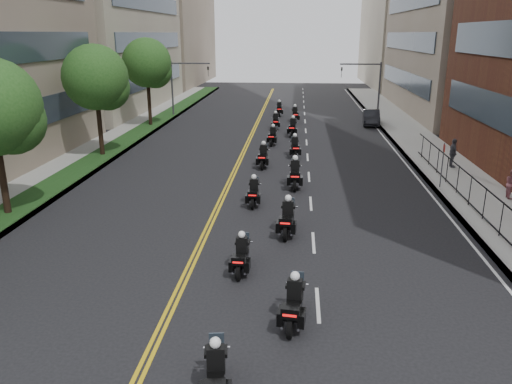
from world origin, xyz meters
TOP-DOWN VIEW (x-y plane):
  - sidewalk_right at (12.00, 25.00)m, footprint 4.00×90.00m
  - sidewalk_left at (-12.00, 25.00)m, footprint 4.00×90.00m
  - grass_strip at (-11.20, 25.00)m, footprint 2.00×90.00m
  - building_right_far at (21.50, 78.00)m, footprint 15.00×28.00m
  - building_left_far at (-22.00, 78.00)m, footprint 16.00×28.00m
  - iron_fence at (11.00, 12.00)m, footprint 0.05×28.00m
  - street_trees at (-11.05, 18.61)m, footprint 4.40×38.40m
  - traffic_signal_right at (9.54, 42.00)m, footprint 4.09×0.20m
  - traffic_signal_left at (-9.54, 42.00)m, footprint 4.09×0.20m
  - motorcycle_0 at (0.64, 0.47)m, footprint 0.64×2.16m
  - motorcycle_1 at (2.43, 3.84)m, footprint 0.66×2.25m
  - motorcycle_2 at (0.51, 7.12)m, footprint 0.49×2.09m
  - motorcycle_3 at (2.09, 10.81)m, footprint 0.63×2.37m
  - motorcycle_4 at (0.31, 14.56)m, footprint 0.49×2.13m
  - motorcycle_5 at (2.35, 17.73)m, footprint 0.57×2.48m
  - motorcycle_6 at (0.28, 22.06)m, footprint 0.54×2.31m
  - motorcycle_7 at (2.29, 24.99)m, footprint 0.61×2.27m
  - motorcycle_8 at (0.55, 28.93)m, footprint 0.59×2.19m
  - motorcycle_9 at (2.06, 32.46)m, footprint 0.63×2.36m
  - motorcycle_10 at (0.47, 35.62)m, footprint 0.56×2.22m
  - motorcycle_11 at (2.19, 39.60)m, footprint 0.63×2.32m
  - motorcycle_12 at (0.51, 43.17)m, footprint 0.57×2.28m
  - parked_sedan at (9.40, 38.55)m, footprint 1.88×4.37m
  - pedestrian_b at (13.50, 16.32)m, footprint 0.61×0.77m
  - pedestrian_c at (12.30, 22.47)m, footprint 0.48×1.09m

SIDE VIEW (x-z plane):
  - sidewalk_right at x=12.00m, z-range 0.00..0.15m
  - sidewalk_left at x=-12.00m, z-range 0.00..0.15m
  - grass_strip at x=-11.20m, z-range 0.15..0.19m
  - motorcycle_2 at x=0.51m, z-range -0.16..1.38m
  - motorcycle_4 at x=0.31m, z-range -0.17..1.41m
  - motorcycle_0 at x=0.64m, z-range -0.17..1.43m
  - motorcycle_8 at x=0.55m, z-range -0.17..1.45m
  - motorcycle_10 at x=0.47m, z-range -0.17..1.46m
  - motorcycle_1 at x=2.43m, z-range -0.17..1.49m
  - motorcycle_7 at x=2.29m, z-range -0.18..1.50m
  - motorcycle_12 at x=0.51m, z-range -0.18..1.51m
  - motorcycle_6 at x=0.28m, z-range -0.18..1.53m
  - motorcycle_11 at x=2.19m, z-range -0.18..1.53m
  - motorcycle_9 at x=2.06m, z-range -0.18..1.56m
  - motorcycle_3 at x=2.09m, z-range -0.18..1.57m
  - parked_sedan at x=9.40m, z-range 0.00..1.40m
  - motorcycle_5 at x=2.35m, z-range -0.19..1.64m
  - iron_fence at x=11.00m, z-range 0.15..1.65m
  - pedestrian_b at x=13.50m, z-range 0.15..1.67m
  - pedestrian_c at x=12.30m, z-range 0.15..1.99m
  - traffic_signal_right at x=9.54m, z-range 0.90..6.50m
  - traffic_signal_left at x=-9.54m, z-range 0.90..6.50m
  - street_trees at x=-11.05m, z-range 1.14..9.12m
  - building_right_far at x=21.50m, z-range 0.00..26.00m
  - building_left_far at x=-22.00m, z-range 0.00..26.00m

